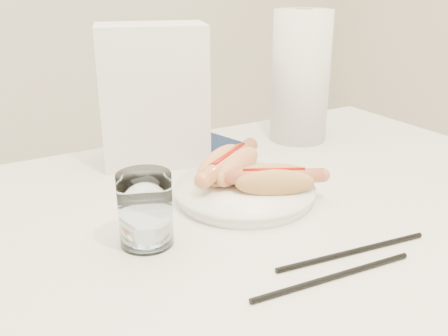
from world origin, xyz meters
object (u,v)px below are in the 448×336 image
plate (244,193)px  water_glass (145,209)px  hotdog_right (274,180)px  paper_towel_roll (300,77)px  napkin_box (154,96)px  table (242,244)px  hotdog_left (229,165)px

plate → water_glass: bearing=-163.8°
plate → water_glass: 0.20m
hotdog_right → water_glass: size_ratio=1.48×
water_glass → paper_towel_roll: paper_towel_roll is taller
hotdog_right → napkin_box: size_ratio=0.58×
table → hotdog_right: size_ratio=8.00×
water_glass → plate: bearing=16.2°
table → plate: 0.08m
table → hotdog_right: hotdog_right is taller
napkin_box → plate: bearing=-58.5°
hotdog_right → napkin_box: napkin_box is taller
plate → hotdog_right: bearing=-47.2°
hotdog_right → water_glass: 0.23m
napkin_box → paper_towel_roll: bearing=14.2°
hotdog_left → water_glass: water_glass is taller
table → paper_towel_roll: bearing=39.5°
hotdog_left → hotdog_right: size_ratio=1.12×
hotdog_right → water_glass: water_glass is taller
hotdog_left → hotdog_right: (0.03, -0.08, -0.00)m
plate → paper_towel_roll: size_ratio=0.80×
hotdog_right → water_glass: bearing=-147.5°
table → plate: plate is taller
hotdog_right → napkin_box: (-0.09, 0.27, 0.09)m
hotdog_right → paper_towel_roll: 0.36m
plate → hotdog_right: size_ratio=1.47×
water_glass → napkin_box: 0.33m
plate → hotdog_right: hotdog_right is taller
water_glass → napkin_box: napkin_box is taller
napkin_box → paper_towel_roll: 0.33m
plate → paper_towel_roll: (0.27, 0.21, 0.13)m
table → paper_towel_roll: paper_towel_roll is taller
hotdog_right → napkin_box: 0.30m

